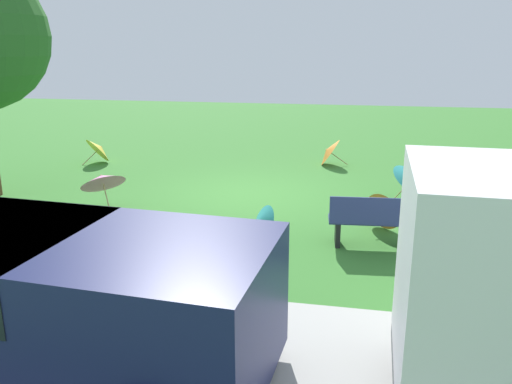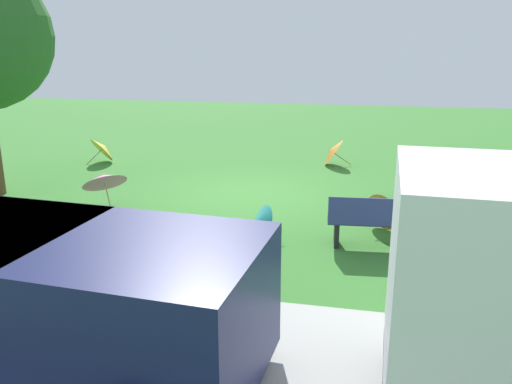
# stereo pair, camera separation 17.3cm
# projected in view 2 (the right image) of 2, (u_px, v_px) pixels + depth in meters

# --- Properties ---
(ground) EXTENTS (40.00, 40.00, 0.00)m
(ground) POSITION_uv_depth(u_px,v_px,m) (249.00, 194.00, 11.85)
(ground) COLOR #387A2D
(road_strip) EXTENTS (40.00, 3.58, 0.01)m
(road_strip) POSITION_uv_depth(u_px,v_px,m) (104.00, 365.00, 5.45)
(road_strip) COLOR #B2AFA8
(road_strip) RESTS_ON ground
(van_dark) EXTENTS (4.71, 2.38, 1.53)m
(van_dark) POSITION_uv_depth(u_px,v_px,m) (23.00, 287.00, 5.21)
(van_dark) COLOR #191E4C
(van_dark) RESTS_ON ground
(park_bench) EXTENTS (1.64, 0.62, 0.90)m
(park_bench) POSITION_uv_depth(u_px,v_px,m) (376.00, 222.00, 8.54)
(park_bench) COLOR navy
(park_bench) RESTS_ON ground
(parasol_teal_0) EXTENTS (0.75, 0.83, 0.73)m
(parasol_teal_0) POSITION_uv_depth(u_px,v_px,m) (258.00, 225.00, 8.71)
(parasol_teal_0) COLOR tan
(parasol_teal_0) RESTS_ON ground
(parasol_teal_1) EXTENTS (1.19, 1.22, 0.88)m
(parasol_teal_1) POSITION_uv_depth(u_px,v_px,m) (415.00, 180.00, 11.00)
(parasol_teal_1) COLOR tan
(parasol_teal_1) RESTS_ON ground
(parasol_pink_0) EXTENTS (1.28, 1.28, 0.96)m
(parasol_pink_0) POSITION_uv_depth(u_px,v_px,m) (104.00, 179.00, 10.66)
(parasol_pink_0) COLOR tan
(parasol_pink_0) RESTS_ON ground
(parasol_orange_0) EXTENTS (0.82, 0.74, 0.75)m
(parasol_orange_0) POSITION_uv_depth(u_px,v_px,m) (385.00, 210.00, 9.43)
(parasol_orange_0) COLOR tan
(parasol_orange_0) RESTS_ON ground
(parasol_pink_1) EXTENTS (0.77, 0.80, 0.62)m
(parasol_pink_1) POSITION_uv_depth(u_px,v_px,m) (455.00, 157.00, 13.98)
(parasol_pink_1) COLOR tan
(parasol_pink_1) RESTS_ON ground
(parasol_yellow_0) EXTENTS (1.09, 1.08, 0.83)m
(parasol_yellow_0) POSITION_uv_depth(u_px,v_px,m) (103.00, 148.00, 15.03)
(parasol_yellow_0) COLOR tan
(parasol_yellow_0) RESTS_ON ground
(parasol_red_0) EXTENTS (0.72, 0.65, 0.55)m
(parasol_red_0) POSITION_uv_depth(u_px,v_px,m) (423.00, 173.00, 12.73)
(parasol_red_0) COLOR tan
(parasol_red_0) RESTS_ON ground
(parasol_orange_5) EXTENTS (0.87, 0.89, 0.82)m
(parasol_orange_5) POSITION_uv_depth(u_px,v_px,m) (332.00, 151.00, 14.66)
(parasol_orange_5) COLOR tan
(parasol_orange_5) RESTS_ON ground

